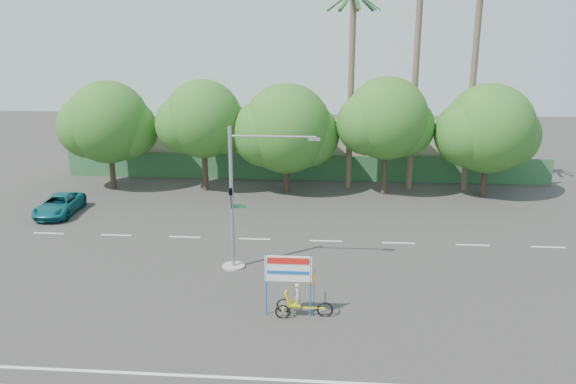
{
  "coord_description": "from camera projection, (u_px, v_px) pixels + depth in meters",
  "views": [
    {
      "loc": [
        2.21,
        -21.37,
        11.04
      ],
      "look_at": [
        0.08,
        5.47,
        3.5
      ],
      "focal_mm": 35.0,
      "sensor_mm": 36.0,
      "label": 1
    }
  ],
  "objects": [
    {
      "name": "pickup_truck",
      "position": [
        59.0,
        205.0,
        35.68
      ],
      "size": [
        2.38,
        4.66,
        1.26
      ],
      "primitive_type": "imported",
      "rotation": [
        0.0,
        0.0,
        0.07
      ],
      "color": "#0E5C64",
      "rests_on": "ground"
    },
    {
      "name": "tree_center",
      "position": [
        286.0,
        131.0,
        39.81
      ],
      "size": [
        7.62,
        6.4,
        7.85
      ],
      "color": "#473828",
      "rests_on": "ground"
    },
    {
      "name": "tree_left",
      "position": [
        203.0,
        122.0,
        40.11
      ],
      "size": [
        6.66,
        5.6,
        8.07
      ],
      "color": "#473828",
      "rests_on": "ground"
    },
    {
      "name": "tree_far_left",
      "position": [
        108.0,
        125.0,
        40.72
      ],
      "size": [
        7.14,
        6.0,
        7.96
      ],
      "color": "#473828",
      "rests_on": "ground"
    },
    {
      "name": "tree_far_right",
      "position": [
        488.0,
        131.0,
        38.7
      ],
      "size": [
        7.38,
        6.2,
        7.94
      ],
      "color": "#473828",
      "rests_on": "ground"
    },
    {
      "name": "trike_billboard",
      "position": [
        295.0,
        291.0,
        22.63
      ],
      "size": [
        2.78,
        0.63,
        2.73
      ],
      "rotation": [
        0.0,
        0.0,
        0.0
      ],
      "color": "black",
      "rests_on": "ground"
    },
    {
      "name": "building_right",
      "position": [
        400.0,
        148.0,
        47.52
      ],
      "size": [
        14.0,
        8.0,
        3.6
      ],
      "primitive_type": "cube",
      "color": "#B5AA90",
      "rests_on": "ground"
    },
    {
      "name": "fence",
      "position": [
        303.0,
        168.0,
        44.03
      ],
      "size": [
        38.0,
        0.08,
        2.0
      ],
      "primitive_type": "cube",
      "color": "#336B3D",
      "rests_on": "ground"
    },
    {
      "name": "palm_mid",
      "position": [
        475.0,
        60.0,
        38.93
      ],
      "size": [
        3.73,
        3.79,
        15.45
      ],
      "color": "#70604C",
      "rests_on": "ground"
    },
    {
      "name": "building_left",
      "position": [
        191.0,
        143.0,
        48.84
      ],
      "size": [
        12.0,
        8.0,
        4.0
      ],
      "primitive_type": "cube",
      "color": "#B5AA90",
      "rests_on": "ground"
    },
    {
      "name": "ground",
      "position": [
        276.0,
        307.0,
        23.66
      ],
      "size": [
        120.0,
        120.0,
        0.0
      ],
      "primitive_type": "plane",
      "color": "#33302D",
      "rests_on": "ground"
    },
    {
      "name": "palm_tall",
      "position": [
        417.0,
        44.0,
        38.95
      ],
      "size": [
        3.73,
        3.79,
        17.45
      ],
      "color": "#70604C",
      "rests_on": "ground"
    },
    {
      "name": "tree_right",
      "position": [
        386.0,
        121.0,
        39.07
      ],
      "size": [
        6.9,
        5.8,
        8.36
      ],
      "color": "#473828",
      "rests_on": "ground"
    },
    {
      "name": "palm_short",
      "position": [
        352.0,
        67.0,
        39.72
      ],
      "size": [
        3.73,
        3.79,
        14.45
      ],
      "color": "#70604C",
      "rests_on": "ground"
    },
    {
      "name": "traffic_signal",
      "position": [
        238.0,
        211.0,
        26.86
      ],
      "size": [
        4.72,
        1.1,
        7.0
      ],
      "color": "gray",
      "rests_on": "ground"
    }
  ]
}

